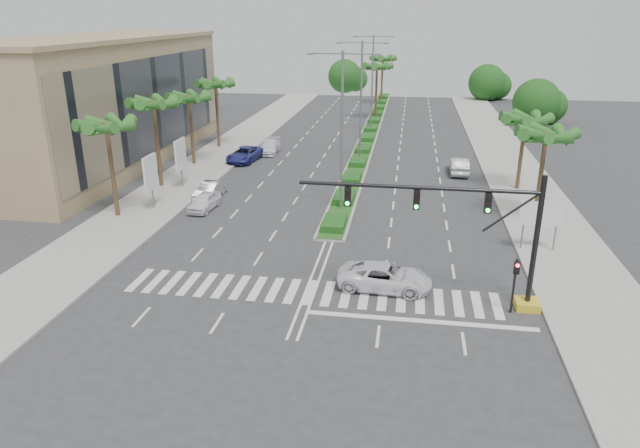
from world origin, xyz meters
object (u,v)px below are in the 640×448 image
(car_parked_d, at_px, (270,147))
(car_crossing, at_px, (385,277))
(car_parked_c, at_px, (245,154))
(car_parked_b, at_px, (210,190))
(car_parked_a, at_px, (204,201))
(car_right, at_px, (459,166))

(car_parked_d, height_order, car_crossing, car_crossing)
(car_parked_c, distance_m, car_crossing, 31.35)
(car_parked_b, bearing_deg, car_parked_d, 91.87)
(car_parked_a, height_order, car_parked_b, car_parked_b)
(car_parked_b, relative_size, car_parked_d, 0.85)
(car_parked_a, xyz_separation_m, car_parked_b, (-0.56, 2.88, 0.00))
(car_parked_a, bearing_deg, car_crossing, -34.08)
(car_crossing, bearing_deg, car_parked_c, 34.17)
(car_parked_a, xyz_separation_m, car_parked_d, (0.44, 19.71, 0.02))
(car_parked_a, distance_m, car_parked_b, 2.94)
(car_crossing, height_order, car_right, car_right)
(car_parked_a, height_order, car_right, car_right)
(car_right, bearing_deg, car_parked_c, -3.66)
(car_crossing, distance_m, car_right, 26.28)
(car_parked_a, distance_m, car_right, 24.82)
(car_parked_b, xyz_separation_m, car_parked_c, (-0.64, 12.62, 0.07))
(car_parked_c, xyz_separation_m, car_crossing, (15.84, -27.05, -0.01))
(car_crossing, bearing_deg, car_parked_d, 28.26)
(car_crossing, bearing_deg, car_right, -8.90)
(car_parked_c, bearing_deg, car_parked_b, -80.39)
(car_parked_a, relative_size, car_parked_b, 0.96)
(car_parked_c, relative_size, car_parked_d, 1.11)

